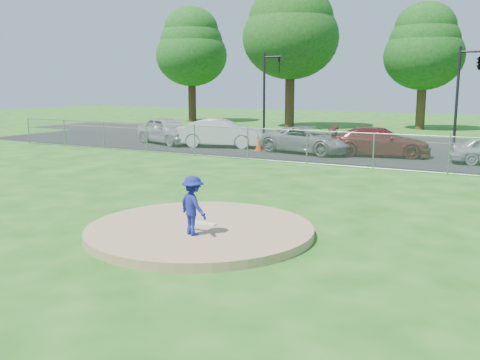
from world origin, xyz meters
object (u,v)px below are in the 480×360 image
Objects in this scene: tree_left at (291,25)px; traffic_signal_center at (478,64)px; tree_center at (424,46)px; parked_car_gray at (309,140)px; pitcher at (193,206)px; traffic_signal_left at (267,87)px; parked_car_white at (221,133)px; tree_far_left at (191,47)px; parked_car_darkred at (379,142)px; traffic_cone at (259,144)px; parked_car_silver at (168,130)px.

traffic_signal_center is at bearing -31.02° from tree_left.
parked_car_gray is at bearing -97.13° from tree_center.
tree_left reaches higher than pitcher.
parked_car_white is at bearing -89.35° from traffic_signal_left.
parked_car_white is at bearing -52.29° from tree_far_left.
parked_car_gray is (-3.57, 16.29, -0.17)m from pitcher.
parked_car_darkred is at bearing -69.15° from parked_car_gray.
tree_center is at bearing -39.71° from parked_car_white.
traffic_cone is at bearing -72.43° from tree_left.
traffic_signal_left is 4.19× the size of pitcher.
tree_left is at bearing -8.19° from parked_car_white.
tree_center is 19.42m from parked_car_gray.
parked_car_gray is (2.70, 0.41, 0.32)m from traffic_cone.
tree_left reaches higher than tree_center.
parked_car_darkred is at bearing -66.17° from pitcher.
tree_far_left is at bearing -177.27° from tree_center.
traffic_signal_center is at bearing -36.77° from parked_car_gray.
pitcher is at bearing -99.27° from traffic_signal_center.
tree_far_left reaches higher than parked_car_white.
tree_far_left is at bearing -32.90° from pitcher.
traffic_cone is (-6.26, 15.89, -0.49)m from pitcher.
parked_car_white is at bearing 99.93° from parked_car_gray.
traffic_signal_left is 1.16× the size of parked_car_white.
traffic_signal_center is 1.14× the size of parked_car_darkred.
parked_car_darkred reaches higher than parked_car_gray.
tree_left is 9.37× the size of pitcher.
parked_car_silver is (9.62, -17.25, -6.25)m from tree_far_left.
parked_car_white is at bearing -112.90° from tree_center.
tree_far_left is 22.64m from parked_car_white.
tree_left is 17.09m from parked_car_white.
parked_car_white is at bearing -153.87° from traffic_signal_center.
tree_center is 1.76× the size of traffic_signal_center.
pitcher is at bearing 168.69° from parked_car_darkred.
pitcher is at bearing -70.43° from tree_left.
traffic_signal_left is 8.82m from parked_car_gray.
tree_left is 2.24× the size of traffic_signal_left.
tree_center reaches higher than parked_car_silver.
parked_car_silver reaches higher than parked_car_darkred.
traffic_cone is at bearing -44.84° from pitcher.
traffic_cone is at bearing -145.68° from traffic_signal_center.
parked_car_silver is 3.68m from parked_car_white.
parked_car_white is (-2.70, 0.59, 0.42)m from traffic_cone.
tree_center reaches higher than parked_car_gray.
traffic_signal_center is at bearing -48.35° from parked_car_silver.
parked_car_white is (2.31, -15.21, -7.44)m from tree_left.
tree_left is 2.60× the size of parked_car_white.
traffic_signal_center is (12.73, -0.00, 1.25)m from traffic_signal_left.
tree_far_left is 14.54× the size of traffic_cone.
tree_center is (21.00, 1.00, -0.59)m from tree_far_left.
parked_car_silver is (-3.61, -6.25, -2.55)m from traffic_signal_left.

